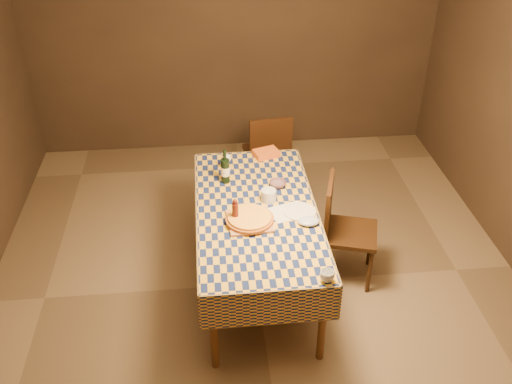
% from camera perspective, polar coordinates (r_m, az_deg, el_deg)
% --- Properties ---
extents(room, '(5.00, 5.10, 2.70)m').
position_cam_1_polar(room, '(4.11, 0.07, 4.86)').
color(room, brown).
rests_on(room, ground).
extents(dining_table, '(0.94, 1.84, 0.77)m').
position_cam_1_polar(dining_table, '(4.46, 0.06, -2.56)').
color(dining_table, brown).
rests_on(dining_table, ground).
extents(cutting_board, '(0.35, 0.35, 0.02)m').
position_cam_1_polar(cutting_board, '(4.28, -0.64, -2.93)').
color(cutting_board, '#AF7552').
rests_on(cutting_board, dining_table).
extents(pizza, '(0.41, 0.41, 0.04)m').
position_cam_1_polar(pizza, '(4.26, -0.64, -2.63)').
color(pizza, '#9C521A').
rests_on(pizza, cutting_board).
extents(pepper_mill, '(0.06, 0.06, 0.20)m').
position_cam_1_polar(pepper_mill, '(4.24, -2.09, -1.96)').
color(pepper_mill, '#491611').
rests_on(pepper_mill, dining_table).
extents(bowl, '(0.16, 0.16, 0.04)m').
position_cam_1_polar(bowl, '(4.69, 2.19, 0.81)').
color(bowl, '#674956').
rests_on(bowl, dining_table).
extents(wine_glass, '(0.08, 0.08, 0.16)m').
position_cam_1_polar(wine_glass, '(4.87, -2.97, 3.33)').
color(wine_glass, silver).
rests_on(wine_glass, dining_table).
extents(wine_bottle, '(0.10, 0.10, 0.30)m').
position_cam_1_polar(wine_bottle, '(4.70, -3.10, 2.19)').
color(wine_bottle, black).
rests_on(wine_bottle, dining_table).
extents(deli_tub, '(0.15, 0.15, 0.10)m').
position_cam_1_polar(deli_tub, '(4.49, 1.26, -0.36)').
color(deli_tub, silver).
rests_on(deli_tub, dining_table).
extents(takeout_container, '(0.25, 0.21, 0.05)m').
position_cam_1_polar(takeout_container, '(5.11, 1.02, 3.90)').
color(takeout_container, '#D25C1B').
rests_on(takeout_container, dining_table).
extents(white_plate, '(0.26, 0.26, 0.01)m').
position_cam_1_polar(white_plate, '(4.40, 4.37, -1.96)').
color(white_plate, silver).
rests_on(white_plate, dining_table).
extents(tumbler, '(0.12, 0.12, 0.08)m').
position_cam_1_polar(tumbler, '(3.79, 7.12, -8.34)').
color(tumbler, silver).
rests_on(tumbler, dining_table).
extents(flour_patch, '(0.33, 0.29, 0.00)m').
position_cam_1_polar(flour_patch, '(4.40, 3.21, -1.99)').
color(flour_patch, silver).
rests_on(flour_patch, dining_table).
extents(flour_bag, '(0.18, 0.14, 0.05)m').
position_cam_1_polar(flour_bag, '(4.27, 5.29, -2.91)').
color(flour_bag, '#A7B5D6').
rests_on(flour_bag, dining_table).
extents(chair_far, '(0.46, 0.47, 0.93)m').
position_cam_1_polar(chair_far, '(5.71, 1.22, 4.13)').
color(chair_far, black).
rests_on(chair_far, ground).
extents(chair_right, '(0.53, 0.52, 0.93)m').
position_cam_1_polar(chair_right, '(4.72, 8.54, -3.28)').
color(chair_right, black).
rests_on(chair_right, ground).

